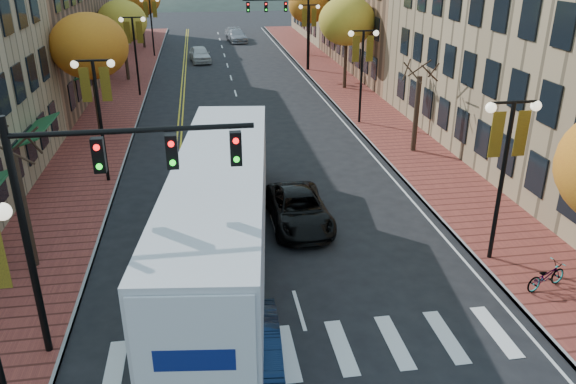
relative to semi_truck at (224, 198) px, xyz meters
name	(u,v)px	position (x,y,z in m)	size (l,w,h in m)	color
sidewalk_left	(118,101)	(-6.89, 25.06, -2.49)	(4.00, 85.00, 0.15)	brown
sidewalk_right	(349,93)	(11.11, 25.06, -2.49)	(4.00, 85.00, 0.15)	brown
building_left_mid	(6,23)	(-14.89, 28.56, 2.94)	(12.00, 24.00, 11.00)	brown
building_left_far	(73,5)	(-14.89, 53.56, 2.19)	(12.00, 26.00, 9.50)	#9E8966
building_right_mid	(423,15)	(20.61, 34.56, 2.44)	(15.00, 24.00, 10.00)	brown
tree_left_a	(25,212)	(-6.89, 0.56, -0.31)	(0.28, 0.28, 4.20)	#382619
tree_left_b	(89,46)	(-6.89, 16.56, 2.88)	(4.48, 4.48, 7.21)	#382619
tree_left_c	(122,22)	(-6.89, 32.56, 2.49)	(4.16, 4.16, 6.69)	#382619
tree_right_b	(416,114)	(11.11, 10.56, -0.31)	(0.28, 0.28, 4.20)	#382619
tree_right_c	(347,21)	(11.11, 26.56, 2.88)	(4.48, 4.48, 7.21)	#382619
tree_right_d	(309,5)	(11.11, 42.56, 2.73)	(4.35, 4.35, 7.00)	#382619
lamp_left_b	(97,98)	(-5.39, 8.56, 1.73)	(1.96, 0.36, 6.05)	black
lamp_left_c	(134,41)	(-5.39, 26.56, 1.73)	(1.96, 0.36, 6.05)	black
lamp_left_d	(151,16)	(-5.39, 44.56, 1.73)	(1.96, 0.36, 6.05)	black
lamp_right_a	(506,151)	(9.61, -1.44, 1.73)	(1.96, 0.36, 6.05)	black
lamp_right_b	(362,59)	(9.61, 16.56, 1.73)	(1.96, 0.36, 6.05)	black
lamp_right_c	(309,24)	(9.61, 34.56, 1.73)	(1.96, 0.36, 6.05)	black
traffic_mast_near	(97,192)	(-3.37, -4.44, 2.36)	(6.10, 0.35, 7.00)	black
traffic_mast_far	(288,18)	(7.59, 34.56, 2.36)	(6.10, 0.34, 7.00)	black
semi_truck	(224,198)	(0.00, 0.00, 0.00)	(4.91, 17.75, 4.38)	black
navy_sedan	(251,357)	(0.31, -6.36, -1.82)	(1.57, 4.51, 1.49)	black
black_suv	(299,209)	(3.14, 2.58, -1.86)	(2.34, 5.08, 1.41)	black
car_far_white	(200,54)	(-0.55, 40.84, -1.76)	(1.88, 4.69, 1.60)	silver
car_far_silver	(236,36)	(4.13, 54.18, -1.81)	(2.12, 5.21, 1.51)	#939399
car_far_oncoming	(233,33)	(3.93, 57.46, -1.85)	(1.50, 4.31, 1.42)	#AFAFB7
bicycle	(546,276)	(10.45, -3.64, -1.96)	(0.60, 1.71, 0.90)	gray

